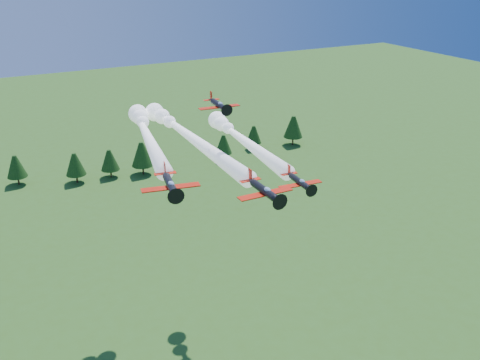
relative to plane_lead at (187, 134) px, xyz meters
name	(u,v)px	position (x,y,z in m)	size (l,w,h in m)	color
plane_lead	(187,134)	(0.00, 0.00, 0.00)	(7.96, 50.01, 3.70)	black
plane_left	(146,133)	(-6.30, 3.66, 0.05)	(12.72, 42.63, 3.70)	black
plane_right	(240,138)	(11.61, 1.79, -2.99)	(8.18, 41.52, 3.70)	black
plane_slot	(219,105)	(0.95, -11.48, 7.93)	(6.61, 7.18, 2.32)	black
treeline	(91,162)	(0.07, 88.98, -36.00)	(166.26, 19.95, 11.99)	#382314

